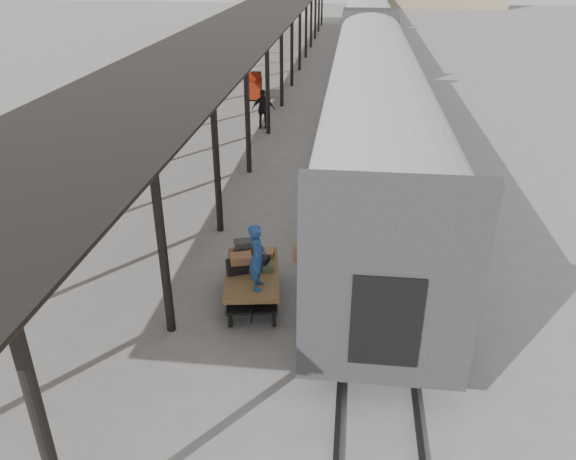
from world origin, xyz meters
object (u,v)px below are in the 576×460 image
at_px(pedestrian, 263,109).
at_px(porter, 257,257).
at_px(baggage_cart, 252,279).
at_px(luggage_tug, 254,87).

bearing_deg(pedestrian, porter, 92.78).
bearing_deg(porter, baggage_cart, 16.81).
xyz_separation_m(baggage_cart, pedestrian, (-1.98, 14.50, 0.26)).
xyz_separation_m(baggage_cart, porter, (0.25, -0.65, 0.99)).
bearing_deg(luggage_tug, porter, -88.76).
bearing_deg(baggage_cart, luggage_tug, 90.78).
distance_m(baggage_cart, pedestrian, 14.63).
distance_m(porter, pedestrian, 15.33).
bearing_deg(porter, luggage_tug, 5.74).
xyz_separation_m(luggage_tug, porter, (3.68, -20.94, 1.00)).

